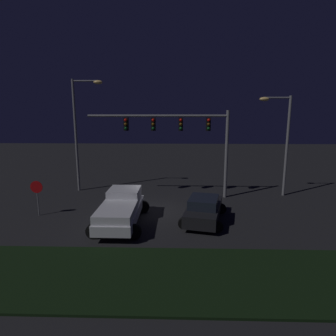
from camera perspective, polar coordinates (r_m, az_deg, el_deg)
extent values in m
plane|color=black|center=(19.11, -2.64, -8.41)|extent=(80.00, 80.00, 0.00)
cube|color=black|center=(12.06, -5.55, -20.65)|extent=(20.58, 4.59, 0.10)
cube|color=silver|center=(16.83, -9.34, -8.87)|extent=(2.04, 5.42, 0.55)
cube|color=silver|center=(17.72, -8.66, -5.43)|extent=(1.86, 1.91, 0.85)
cube|color=black|center=(17.68, -8.67, -5.04)|extent=(1.77, 1.53, 0.51)
cube|color=silver|center=(15.67, -10.18, -8.49)|extent=(1.94, 3.04, 0.45)
cylinder|color=black|center=(18.93, -11.24, -7.53)|extent=(0.80, 0.22, 0.80)
cylinder|color=black|center=(18.57, -4.99, -7.72)|extent=(0.80, 0.22, 0.80)
cylinder|color=black|center=(15.42, -14.59, -12.10)|extent=(0.80, 0.22, 0.80)
cylinder|color=black|center=(14.98, -6.84, -12.52)|extent=(0.80, 0.22, 0.80)
cube|color=black|center=(17.31, 7.17, -8.46)|extent=(2.73, 4.69, 0.70)
cube|color=black|center=(16.87, 7.11, -6.74)|extent=(2.00, 2.31, 0.55)
cylinder|color=black|center=(18.92, 4.95, -7.61)|extent=(0.64, 0.22, 0.64)
cylinder|color=black|center=(18.73, 10.56, -7.96)|extent=(0.64, 0.22, 0.64)
cylinder|color=black|center=(16.16, 3.15, -10.94)|extent=(0.64, 0.22, 0.64)
cylinder|color=black|center=(15.94, 9.78, -11.42)|extent=(0.64, 0.22, 0.64)
cylinder|color=slate|center=(21.64, 11.55, 2.57)|extent=(0.24, 0.24, 6.50)
cylinder|color=slate|center=(21.12, -2.12, 10.35)|extent=(10.20, 0.18, 0.18)
cube|color=black|center=(21.22, 8.02, 8.63)|extent=(0.32, 0.44, 0.95)
sphere|color=red|center=(20.99, 8.12, 9.42)|extent=(0.22, 0.22, 0.22)
sphere|color=#59380A|center=(21.00, 8.09, 8.61)|extent=(0.22, 0.22, 0.22)
sphere|color=#0C4719|center=(21.01, 8.07, 7.79)|extent=(0.22, 0.22, 0.22)
cube|color=black|center=(21.10, 2.56, 8.72)|extent=(0.32, 0.44, 0.95)
sphere|color=red|center=(20.86, 2.57, 9.51)|extent=(0.22, 0.22, 0.22)
sphere|color=#59380A|center=(20.87, 2.57, 8.69)|extent=(0.22, 0.22, 0.22)
sphere|color=#0C4719|center=(20.88, 2.56, 7.87)|extent=(0.22, 0.22, 0.22)
cube|color=black|center=(21.16, -2.93, 8.72)|extent=(0.32, 0.44, 0.95)
sphere|color=red|center=(20.92, -2.99, 9.51)|extent=(0.22, 0.22, 0.22)
sphere|color=#59380A|center=(20.93, -2.98, 8.69)|extent=(0.22, 0.22, 0.22)
sphere|color=#0C4719|center=(20.95, -2.97, 7.87)|extent=(0.22, 0.22, 0.22)
cube|color=black|center=(21.41, -8.33, 8.65)|extent=(0.32, 0.44, 0.95)
sphere|color=red|center=(21.18, -8.46, 9.43)|extent=(0.22, 0.22, 0.22)
sphere|color=#59380A|center=(21.19, -8.44, 8.62)|extent=(0.22, 0.22, 0.22)
sphere|color=#0C4719|center=(21.20, -8.42, 7.81)|extent=(0.22, 0.22, 0.22)
cylinder|color=slate|center=(24.12, -17.86, 5.96)|extent=(0.20, 0.20, 8.87)
cylinder|color=slate|center=(23.84, -16.17, 16.32)|extent=(1.97, 0.12, 0.12)
ellipsoid|color=#F9CC72|center=(23.56, -13.78, 16.26)|extent=(0.70, 0.44, 0.30)
cylinder|color=slate|center=(23.40, 22.59, 3.87)|extent=(0.20, 0.20, 7.55)
cylinder|color=slate|center=(22.95, 20.99, 12.95)|extent=(1.92, 0.12, 0.12)
ellipsoid|color=#F9CC72|center=(22.65, 18.63, 12.88)|extent=(0.70, 0.44, 0.30)
cylinder|color=slate|center=(19.60, -24.52, -5.56)|extent=(0.07, 0.07, 2.20)
cylinder|color=#B20C0F|center=(19.38, -24.74, -3.45)|extent=(0.76, 0.03, 0.76)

